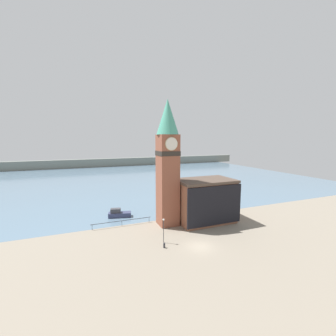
{
  "coord_description": "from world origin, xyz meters",
  "views": [
    {
      "loc": [
        -17.45,
        -29.87,
        17.21
      ],
      "look_at": [
        -2.3,
        8.14,
        11.88
      ],
      "focal_mm": 24.0,
      "sensor_mm": 36.0,
      "label": 1
    }
  ],
  "objects_px": {
    "lamp_post": "(164,226)",
    "mooring_bollard_near": "(164,245)",
    "boat_near": "(119,214)",
    "clock_tower": "(168,160)",
    "pier_building": "(205,200)"
  },
  "relations": [
    {
      "from": "pier_building",
      "to": "lamp_post",
      "type": "distance_m",
      "value": 13.12
    },
    {
      "from": "boat_near",
      "to": "lamp_post",
      "type": "bearing_deg",
      "value": -58.98
    },
    {
      "from": "mooring_bollard_near",
      "to": "lamp_post",
      "type": "distance_m",
      "value": 3.02
    },
    {
      "from": "boat_near",
      "to": "lamp_post",
      "type": "relative_size",
      "value": 1.25
    },
    {
      "from": "pier_building",
      "to": "mooring_bollard_near",
      "type": "xyz_separation_m",
      "value": [
        -12.08,
        -7.77,
        -4.01
      ]
    },
    {
      "from": "clock_tower",
      "to": "pier_building",
      "type": "xyz_separation_m",
      "value": [
        7.86,
        -1.36,
        -8.7
      ]
    },
    {
      "from": "clock_tower",
      "to": "mooring_bollard_near",
      "type": "bearing_deg",
      "value": -114.78
    },
    {
      "from": "clock_tower",
      "to": "lamp_post",
      "type": "xyz_separation_m",
      "value": [
        -3.67,
        -7.4,
        -10.29
      ]
    },
    {
      "from": "lamp_post",
      "to": "pier_building",
      "type": "bearing_deg",
      "value": 27.67
    },
    {
      "from": "clock_tower",
      "to": "lamp_post",
      "type": "distance_m",
      "value": 13.2
    },
    {
      "from": "lamp_post",
      "to": "mooring_bollard_near",
      "type": "bearing_deg",
      "value": -107.4
    },
    {
      "from": "clock_tower",
      "to": "pier_building",
      "type": "bearing_deg",
      "value": -9.79
    },
    {
      "from": "boat_near",
      "to": "mooring_bollard_near",
      "type": "relative_size",
      "value": 6.1
    },
    {
      "from": "pier_building",
      "to": "lamp_post",
      "type": "relative_size",
      "value": 2.87
    },
    {
      "from": "lamp_post",
      "to": "boat_near",
      "type": "bearing_deg",
      "value": 107.52
    }
  ]
}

